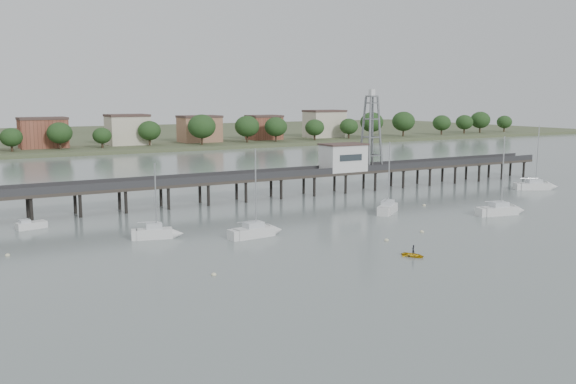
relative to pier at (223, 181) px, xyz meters
name	(u,v)px	position (x,y,z in m)	size (l,w,h in m)	color
ground_plane	(487,296)	(0.00, -60.00, -3.79)	(500.00, 500.00, 0.00)	slate
pier	(223,181)	(0.00, 0.00, 0.00)	(150.00, 5.00, 5.50)	#2D2823
pier_building	(343,157)	(25.00, 0.00, 2.87)	(8.40, 5.40, 5.30)	silver
lattice_tower	(371,133)	(31.50, 0.00, 7.31)	(3.20, 3.20, 15.50)	slate
sailboat_b	(160,233)	(-18.42, -21.71, -3.14)	(6.28, 3.19, 10.20)	silver
sailboat_e	(540,186)	(60.73, -16.35, -3.15)	(8.26, 5.40, 13.25)	silver
sailboat_d	(505,210)	(33.59, -31.97, -3.15)	(8.02, 3.66, 12.84)	silver
sailboat_c	(389,208)	(19.30, -21.30, -3.14)	(6.79, 5.93, 11.72)	silver
sailboat_f	(260,231)	(-6.58, -26.98, -3.15)	(7.47, 2.90, 12.14)	silver
white_tender	(30,225)	(-32.22, -7.04, -3.31)	(4.27, 2.47, 1.56)	silver
yellow_dinghy	(413,257)	(3.73, -45.27, -3.79)	(1.94, 0.56, 2.72)	yellow
dinghy_occupant	(413,257)	(3.73, -45.27, -3.79)	(0.40, 1.11, 0.27)	black
mooring_buoys	(332,232)	(2.98, -29.67, -3.71)	(75.03, 22.04, 0.39)	beige
far_shore	(48,138)	(0.36, 179.58, -2.85)	(500.00, 170.00, 10.40)	#475133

